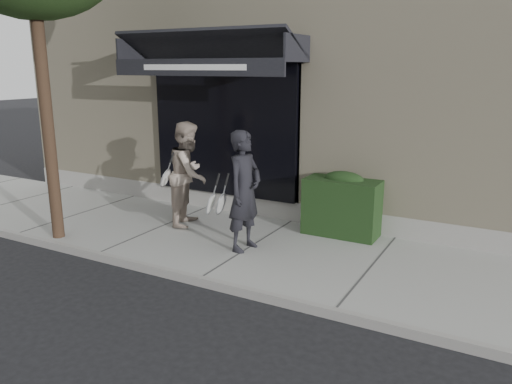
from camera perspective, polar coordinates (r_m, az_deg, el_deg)
The scene contains 7 objects.
ground at distance 8.46m, azimuth -0.25°, elevation -6.78°, with size 80.00×80.00×0.00m, color black.
sidewalk at distance 8.44m, azimuth -0.25°, elevation -6.40°, with size 20.00×3.00×0.12m, color #9F9F9A.
curb at distance 7.22m, azimuth -6.32°, elevation -10.06°, with size 20.00×0.10×0.14m, color gray.
building_facade at distance 12.48m, azimuth 11.09°, elevation 12.57°, with size 14.30×8.04×5.64m.
hedge at distance 8.92m, azimuth 9.87°, elevation -1.43°, with size 1.30×0.70×1.14m.
pedestrian_front at distance 7.95m, azimuth -1.35°, elevation 0.09°, with size 0.77×0.90×1.95m.
pedestrian_back at distance 9.35m, azimuth -7.68°, elevation 2.08°, with size 0.98×1.12×1.94m.
Camera 1 is at (3.84, -6.91, 3.01)m, focal length 35.00 mm.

